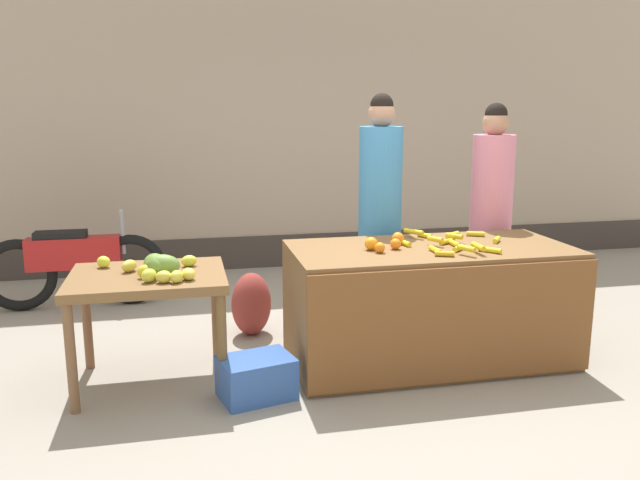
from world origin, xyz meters
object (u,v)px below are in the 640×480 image
(vendor_woman_pink_shirt, at_px, (491,214))
(parked_motorcycle, at_px, (75,264))
(vendor_woman_blue_shirt, at_px, (380,213))
(produce_crate, at_px, (257,378))
(produce_sack, at_px, (251,304))

(vendor_woman_pink_shirt, distance_m, parked_motorcycle, 3.65)
(vendor_woman_blue_shirt, distance_m, vendor_woman_pink_shirt, 0.95)
(vendor_woman_pink_shirt, bearing_deg, parked_motorcycle, 162.12)
(produce_crate, bearing_deg, produce_sack, 85.12)
(vendor_woman_pink_shirt, xyz_separation_m, produce_sack, (-1.98, 0.08, -0.66))
(parked_motorcycle, bearing_deg, vendor_woman_blue_shirt, -23.83)
(vendor_woman_blue_shirt, xyz_separation_m, produce_crate, (-1.12, -1.07, -0.82))
(produce_sack, bearing_deg, parked_motorcycle, 144.74)
(vendor_woman_blue_shirt, xyz_separation_m, vendor_woman_pink_shirt, (0.95, -0.01, -0.04))
(parked_motorcycle, bearing_deg, produce_crate, -57.85)
(vendor_woman_pink_shirt, bearing_deg, produce_crate, -152.88)
(parked_motorcycle, height_order, produce_sack, parked_motorcycle)
(parked_motorcycle, xyz_separation_m, produce_sack, (1.46, -1.03, -0.15))
(produce_sack, bearing_deg, vendor_woman_blue_shirt, -3.65)
(produce_crate, bearing_deg, parked_motorcycle, 122.15)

